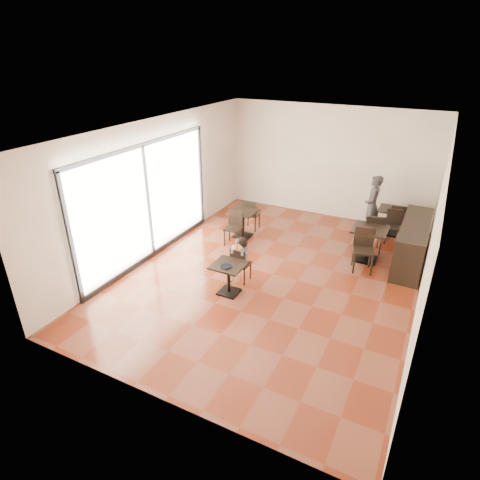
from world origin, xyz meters
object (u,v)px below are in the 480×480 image
Objects in this scene: child at (241,260)px; cafe_table_left at (243,224)px; chair_mid_b at (363,251)px; chair_mid_a at (373,232)px; chair_back_b at (393,227)px; child_table at (229,279)px; adult_patron at (372,206)px; cafe_table_mid at (368,244)px; cafe_table_back at (390,221)px; chair_left_b at (233,229)px; chair_left_a at (252,214)px; child_chair at (241,264)px; chair_back_a at (397,219)px.

child reaches higher than cafe_table_left.
cafe_table_left is 0.74× the size of chair_mid_b.
chair_mid_a is 0.81m from chair_back_b.
adult_patron reaches higher than child_table.
cafe_table_mid is 1.15× the size of cafe_table_back.
chair_back_b reaches higher than cafe_table_left.
chair_mid_b is (0.24, -2.06, -0.33)m from adult_patron.
chair_left_b is at bearing -90.00° from cafe_table_left.
child reaches higher than chair_left_a.
chair_back_b is at bearing -127.22° from child_chair.
child is 1.39× the size of cafe_table_left.
cafe_table_mid is at bearing -97.63° from cafe_table_back.
chair_mid_a reaches higher than chair_back_b.
cafe_table_back is at bearing 82.37° from cafe_table_mid.
child_chair is 2.75m from chair_left_a.
cafe_table_back is 0.17m from chair_back_a.
chair_mid_b is at bearing -95.87° from cafe_table_back.
child_chair is 1.10× the size of cafe_table_left.
chair_back_a is (0.63, 0.34, -0.39)m from adult_patron.
child_chair is at bearing -136.59° from chair_back_b.
child_chair reaches higher than cafe_table_left.
adult_patron is 1.90× the size of chair_back_b.
child_chair is 4.34m from chair_back_b.
chair_left_b is (-0.98, 1.47, 0.04)m from child_chair.
chair_mid_b reaches higher than chair_back_b.
chair_back_a is 0.59m from chair_back_b.
cafe_table_mid is 0.56m from chair_mid_a.
chair_left_a is 1.10m from chair_left_b.
chair_back_a is 1.00× the size of chair_back_b.
child_table is 0.94× the size of cafe_table_back.
cafe_table_mid is at bearing 44.45° from child.
chair_left_a reaches higher than child_table.
chair_back_b reaches higher than child_chair.
chair_back_a is (0.39, 1.30, -0.06)m from chair_mid_a.
child_table is at bearing -69.10° from cafe_table_left.
child_chair is at bearing 47.65° from chair_back_a.
adult_patron reaches higher than cafe_table_back.
chair_left_b is 4.43m from chair_back_a.
chair_mid_a is at bearing 64.04° from chair_back_a.
child_chair is 0.92× the size of chair_left_b.
adult_patron reaches higher than cafe_table_left.
cafe_table_back is 0.81× the size of chair_left_a.
chair_back_a is (0.15, 0.04, 0.07)m from cafe_table_back.
child_table is 0.55m from child_chair.
chair_back_b is (2.63, 3.46, -0.08)m from child.
cafe_table_back is at bearing -163.49° from chair_left_a.
chair_mid_a is (2.24, 2.75, 0.09)m from child_chair.
child_table is 2.75m from cafe_table_left.
cafe_table_left is at bearing -167.70° from chair_back_b.
adult_patron is 1.86× the size of chair_left_a.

